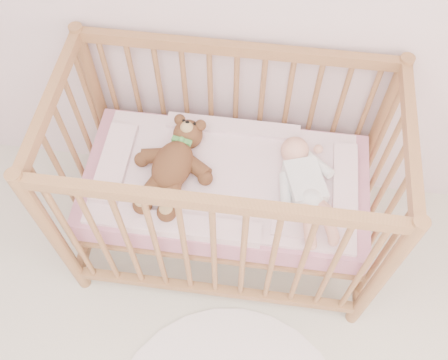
# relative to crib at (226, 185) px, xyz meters

# --- Properties ---
(crib) EXTENTS (1.36, 0.76, 1.00)m
(crib) POSITION_rel_crib_xyz_m (0.00, 0.00, 0.00)
(crib) COLOR #A97548
(crib) RESTS_ON floor
(mattress) EXTENTS (1.22, 0.62, 0.13)m
(mattress) POSITION_rel_crib_xyz_m (0.00, 0.00, -0.01)
(mattress) COLOR pink
(mattress) RESTS_ON crib
(blanket) EXTENTS (1.10, 0.58, 0.06)m
(blanket) POSITION_rel_crib_xyz_m (0.00, 0.00, 0.06)
(blanket) COLOR #F4A8B4
(blanket) RESTS_ON mattress
(baby) EXTENTS (0.41, 0.59, 0.13)m
(baby) POSITION_rel_crib_xyz_m (0.33, -0.02, 0.14)
(baby) COLOR silver
(baby) RESTS_ON blanket
(teddy_bear) EXTENTS (0.45, 0.57, 0.14)m
(teddy_bear) POSITION_rel_crib_xyz_m (-0.22, -0.02, 0.15)
(teddy_bear) COLOR brown
(teddy_bear) RESTS_ON blanket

